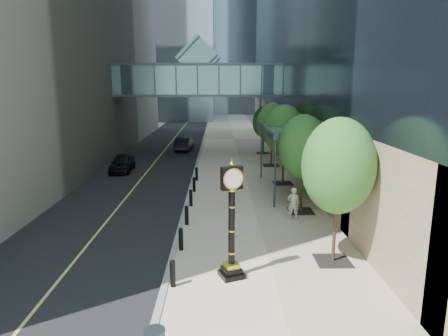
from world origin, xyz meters
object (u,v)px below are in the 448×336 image
at_px(pedestrian, 293,203).
at_px(car_near, 122,163).
at_px(car_far, 184,144).
at_px(street_clock, 232,228).

bearing_deg(pedestrian, car_near, -43.35).
bearing_deg(car_near, car_far, 66.48).
height_order(pedestrian, car_near, pedestrian).
distance_m(street_clock, car_near, 20.64).
xyz_separation_m(street_clock, pedestrian, (3.49, 6.47, -1.04)).
relative_size(street_clock, car_far, 0.98).
bearing_deg(car_near, street_clock, -67.75).
bearing_deg(car_near, pedestrian, -47.85).
relative_size(car_near, car_far, 0.92).
bearing_deg(car_far, car_near, 73.13).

